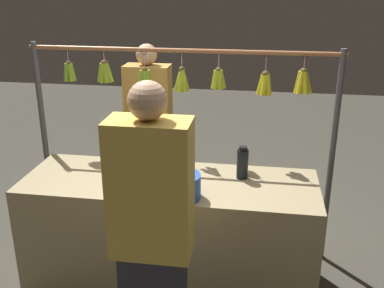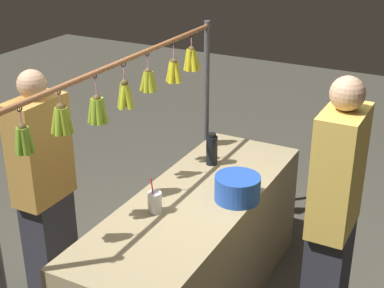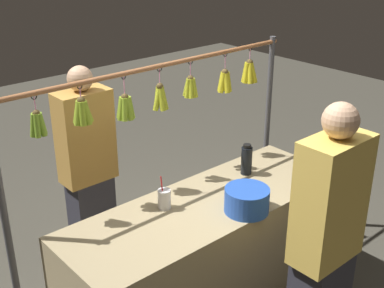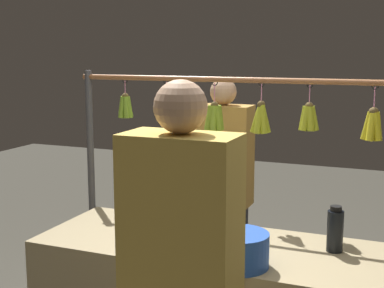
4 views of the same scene
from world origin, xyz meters
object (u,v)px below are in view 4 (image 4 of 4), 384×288
object	(u,v)px
water_bottle	(335,230)
drink_cup	(194,220)
vendor_person	(222,199)
blue_bucket	(238,250)

from	to	relation	value
water_bottle	drink_cup	size ratio (longest dim) A/B	1.02
water_bottle	vendor_person	xyz separation A→B (m)	(0.84, -0.76, -0.13)
vendor_person	blue_bucket	bearing A→B (deg)	112.62
drink_cup	water_bottle	bearing A→B (deg)	179.34
drink_cup	vendor_person	size ratio (longest dim) A/B	0.14
drink_cup	vendor_person	xyz separation A→B (m)	(0.10, -0.75, -0.09)
water_bottle	vendor_person	bearing A→B (deg)	-42.01
vendor_person	water_bottle	bearing A→B (deg)	137.99
blue_bucket	vendor_person	xyz separation A→B (m)	(0.46, -1.12, -0.10)
water_bottle	blue_bucket	size ratio (longest dim) A/B	0.81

